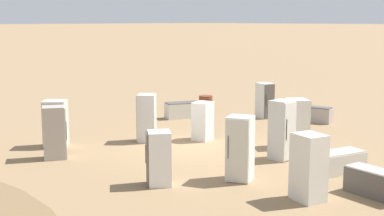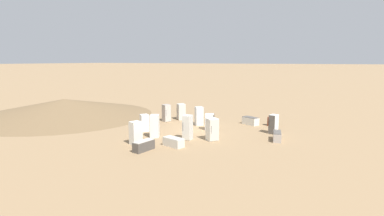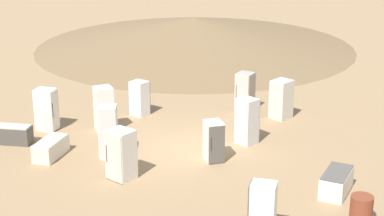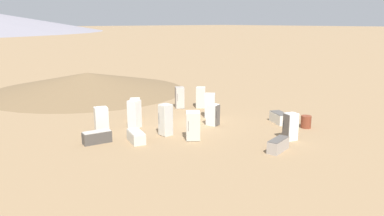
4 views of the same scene
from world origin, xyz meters
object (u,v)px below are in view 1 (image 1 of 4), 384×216
at_px(discarded_fridge_2, 297,123).
at_px(discarded_fridge_6, 308,167).
at_px(discarded_fridge_5, 240,149).
at_px(discarded_fridge_13, 55,124).
at_px(discarded_fridge_7, 159,158).
at_px(discarded_fridge_10, 146,118).
at_px(discarded_fridge_4, 313,114).
at_px(rusty_barrel, 206,104).
at_px(discarded_fridge_0, 339,162).
at_px(discarded_fridge_1, 183,110).
at_px(discarded_fridge_12, 282,130).
at_px(discarded_fridge_3, 55,133).
at_px(discarded_fridge_8, 265,100).
at_px(discarded_fridge_11, 376,183).
at_px(discarded_fridge_9, 203,121).

distance_m(discarded_fridge_2, discarded_fridge_6, 5.65).
bearing_deg(discarded_fridge_5, discarded_fridge_13, -12.41).
xyz_separation_m(discarded_fridge_6, discarded_fridge_7, (3.49, 1.80, -0.10)).
xyz_separation_m(discarded_fridge_5, discarded_fridge_7, (1.23, 1.88, -0.16)).
distance_m(discarded_fridge_5, discarded_fridge_10, 5.62).
height_order(discarded_fridge_4, rusty_barrel, rusty_barrel).
xyz_separation_m(discarded_fridge_2, discarded_fridge_7, (0.03, 6.28, -0.11)).
xyz_separation_m(discarded_fridge_0, discarded_fridge_1, (9.52, -2.74, 0.04)).
bearing_deg(discarded_fridge_12, discarded_fridge_0, 87.33).
relative_size(discarded_fridge_3, discarded_fridge_10, 0.97).
height_order(discarded_fridge_5, discarded_fridge_6, discarded_fridge_5).
relative_size(discarded_fridge_0, discarded_fridge_8, 1.05).
height_order(discarded_fridge_8, discarded_fridge_12, discarded_fridge_12).
relative_size(discarded_fridge_2, discarded_fridge_12, 0.89).
height_order(discarded_fridge_5, rusty_barrel, discarded_fridge_5).
bearing_deg(discarded_fridge_13, discarded_fridge_5, 145.58).
bearing_deg(discarded_fridge_5, discarded_fridge_6, 153.04).
xyz_separation_m(discarded_fridge_2, rusty_barrel, (7.14, -2.79, -0.44)).
distance_m(discarded_fridge_4, discarded_fridge_10, 7.87).
relative_size(discarded_fridge_4, discarded_fridge_8, 1.06).
bearing_deg(discarded_fridge_11, discarded_fridge_8, 61.31).
distance_m(discarded_fridge_3, discarded_fridge_6, 8.25).
relative_size(discarded_fridge_12, rusty_barrel, 2.38).
xyz_separation_m(discarded_fridge_5, rusty_barrel, (8.33, -7.19, -0.50)).
relative_size(discarded_fridge_6, discarded_fridge_8, 1.05).
relative_size(discarded_fridge_0, discarded_fridge_3, 0.99).
bearing_deg(discarded_fridge_11, discarded_fridge_3, 121.64).
distance_m(discarded_fridge_8, rusty_barrel, 3.04).
bearing_deg(discarded_fridge_10, discarded_fridge_2, -96.61).
xyz_separation_m(discarded_fridge_0, discarded_fridge_13, (8.60, 4.20, 0.50)).
distance_m(discarded_fridge_4, discarded_fridge_9, 5.99).
height_order(discarded_fridge_8, rusty_barrel, discarded_fridge_8).
distance_m(discarded_fridge_1, discarded_fridge_11, 11.98).
distance_m(discarded_fridge_7, discarded_fridge_8, 10.77).
xyz_separation_m(discarded_fridge_4, discarded_fridge_10, (2.13, 7.56, 0.53)).
xyz_separation_m(discarded_fridge_3, rusty_barrel, (2.69, -9.62, -0.44)).
bearing_deg(discarded_fridge_4, discarded_fridge_3, 155.66).
height_order(discarded_fridge_4, discarded_fridge_9, discarded_fridge_9).
bearing_deg(discarded_fridge_7, discarded_fridge_0, -85.50).
height_order(discarded_fridge_4, discarded_fridge_7, discarded_fridge_7).
relative_size(discarded_fridge_8, discarded_fridge_12, 0.83).
xyz_separation_m(discarded_fridge_1, discarded_fridge_5, (-7.99, 5.36, 0.54)).
xyz_separation_m(discarded_fridge_4, discarded_fridge_9, (0.87, 5.92, 0.37)).
xyz_separation_m(discarded_fridge_6, discarded_fridge_11, (-1.04, -1.45, -0.49)).
distance_m(discarded_fridge_7, discarded_fridge_11, 5.59).
distance_m(discarded_fridge_5, discarded_fridge_6, 2.26).
height_order(discarded_fridge_4, discarded_fridge_11, discarded_fridge_11).
relative_size(discarded_fridge_5, discarded_fridge_13, 1.10).
relative_size(discarded_fridge_1, discarded_fridge_4, 1.02).
height_order(discarded_fridge_4, discarded_fridge_8, discarded_fridge_8).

